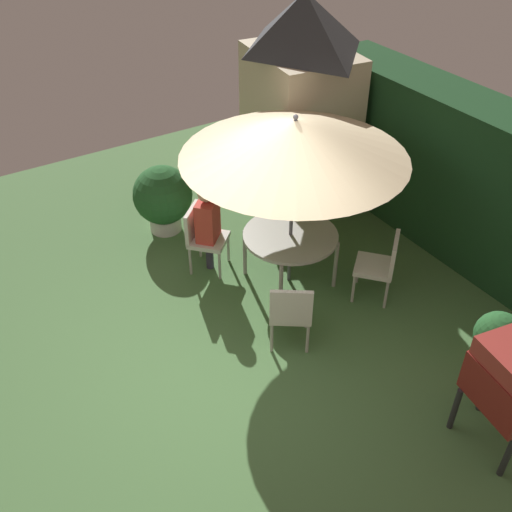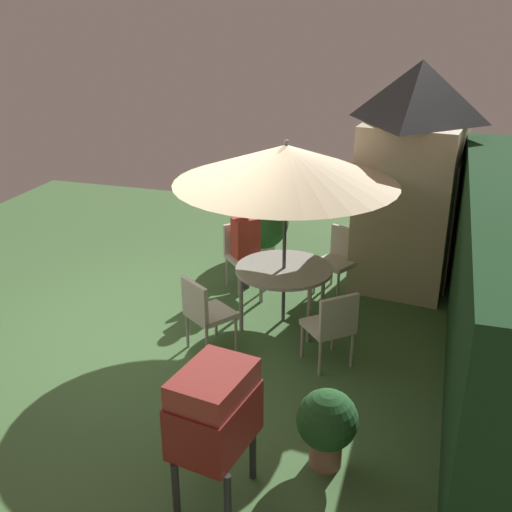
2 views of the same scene
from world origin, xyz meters
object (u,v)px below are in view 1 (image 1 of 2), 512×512
object	(u,v)px
chair_far_side	(291,310)
chair_toward_hedge	(382,263)
chair_toward_house	(277,199)
potted_plant_by_grill	(498,339)
patio_table	(290,238)
patio_umbrella	(295,139)
bbq_grill	(511,381)
chair_near_shed	(202,234)
potted_plant_by_shed	(163,197)
person_in_red	(207,218)
garden_shed	(300,101)

from	to	relation	value
chair_far_side	chair_toward_hedge	distance (m)	1.43
chair_toward_house	potted_plant_by_grill	size ratio (longest dim) A/B	1.23
patio_table	chair_toward_house	distance (m)	1.18
patio_umbrella	potted_plant_by_grill	distance (m)	3.07
bbq_grill	chair_near_shed	xyz separation A→B (m)	(-3.91, -1.06, -0.33)
potted_plant_by_shed	person_in_red	xyz separation A→B (m)	(1.14, 0.11, 0.24)
person_in_red	chair_far_side	bearing A→B (deg)	2.66
bbq_grill	chair_toward_house	world-z (taller)	bbq_grill
patio_table	bbq_grill	xyz separation A→B (m)	(3.07, 0.25, 0.18)
chair_near_shed	potted_plant_by_shed	bearing A→B (deg)	-177.07
patio_umbrella	chair_far_side	size ratio (longest dim) A/B	2.91
chair_far_side	person_in_red	bearing A→B (deg)	-177.34
garden_shed	patio_table	distance (m)	2.35
bbq_grill	chair_near_shed	world-z (taller)	bbq_grill
patio_table	potted_plant_by_shed	distance (m)	2.11
patio_table	potted_plant_by_grill	size ratio (longest dim) A/B	1.62
chair_far_side	chair_toward_hedge	world-z (taller)	same
potted_plant_by_grill	chair_toward_house	bearing A→B (deg)	-171.64
patio_table	chair_toward_house	xyz separation A→B (m)	(-1.05, 0.51, -0.14)
patio_table	chair_near_shed	xyz separation A→B (m)	(-0.84, -0.80, -0.14)
bbq_grill	chair_toward_hedge	size ratio (longest dim) A/B	1.33
potted_plant_by_shed	person_in_red	world-z (taller)	person_in_red
garden_shed	potted_plant_by_grill	bearing A→B (deg)	-4.30
bbq_grill	potted_plant_by_shed	xyz separation A→B (m)	(-4.99, -1.11, -0.30)
patio_table	chair_toward_hedge	xyz separation A→B (m)	(0.86, 0.76, -0.14)
patio_table	chair_toward_hedge	distance (m)	1.16
chair_far_side	potted_plant_by_shed	bearing A→B (deg)	-176.13
chair_far_side	patio_umbrella	bearing A→B (deg)	145.58
patio_umbrella	chair_far_side	bearing A→B (deg)	-34.42
chair_toward_house	potted_plant_by_shed	world-z (taller)	potted_plant_by_shed
patio_table	bbq_grill	distance (m)	3.09
chair_toward_hedge	potted_plant_by_grill	world-z (taller)	chair_toward_hedge
potted_plant_by_shed	potted_plant_by_grill	world-z (taller)	potted_plant_by_shed
patio_table	potted_plant_by_shed	world-z (taller)	potted_plant_by_shed
potted_plant_by_grill	person_in_red	bearing A→B (deg)	-151.14
patio_umbrella	person_in_red	xyz separation A→B (m)	(-0.78, -0.74, -1.23)
bbq_grill	chair_toward_hedge	world-z (taller)	bbq_grill
chair_toward_house	potted_plant_by_shed	xyz separation A→B (m)	(-0.87, -1.37, 0.03)
patio_umbrella	potted_plant_by_shed	distance (m)	2.56
patio_umbrella	chair_near_shed	bearing A→B (deg)	-136.26
bbq_grill	patio_umbrella	bearing A→B (deg)	-175.26
chair_toward_hedge	potted_plant_by_shed	bearing A→B (deg)	-149.71
chair_near_shed	chair_toward_house	xyz separation A→B (m)	(-0.21, 1.31, 0.00)
chair_far_side	potted_plant_by_shed	xyz separation A→B (m)	(-2.89, -0.20, 0.03)
garden_shed	bbq_grill	world-z (taller)	garden_shed
person_in_red	bbq_grill	bearing A→B (deg)	14.55
garden_shed	chair_toward_house	world-z (taller)	garden_shed
patio_table	potted_plant_by_grill	bearing A→B (deg)	22.82
chair_toward_house	person_in_red	bearing A→B (deg)	-77.69
patio_table	chair_far_side	world-z (taller)	chair_far_side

